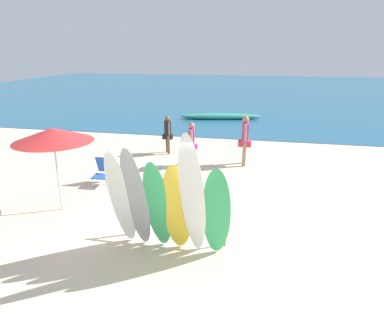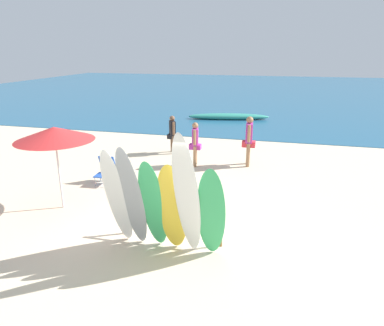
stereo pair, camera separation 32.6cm
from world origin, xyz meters
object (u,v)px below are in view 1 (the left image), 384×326
at_px(surfboard_rack, 174,219).
at_px(beach_umbrella, 53,135).
at_px(distant_boat, 221,116).
at_px(surfboard_green_5, 216,213).
at_px(surfboard_white_0, 121,199).
at_px(surfboard_green_2, 158,206).
at_px(beach_chair_red, 103,170).
at_px(surfboard_yellow_3, 177,209).
at_px(beachgoer_strolling, 245,137).
at_px(surfboard_grey_1, 136,199).
at_px(surfboard_white_4, 193,198).
at_px(beachgoer_photographing, 168,132).
at_px(beachgoer_near_rack, 192,141).

height_order(surfboard_rack, beach_umbrella, beach_umbrella).
bearing_deg(distant_boat, surfboard_green_5, -82.90).
bearing_deg(surfboard_white_0, surfboard_rack, 34.23).
relative_size(surfboard_rack, beach_umbrella, 1.07).
relative_size(surfboard_green_2, beach_chair_red, 2.57).
relative_size(surfboard_yellow_3, beach_umbrella, 0.97).
bearing_deg(beachgoer_strolling, surfboard_rack, 165.18).
bearing_deg(surfboard_white_0, surfboard_green_5, 3.30).
bearing_deg(surfboard_white_0, surfboard_grey_1, -1.95).
height_order(surfboard_green_5, beach_chair_red, surfboard_green_5).
xyz_separation_m(surfboard_white_4, beach_umbrella, (-3.77, 1.59, 0.62)).
distance_m(surfboard_rack, beachgoer_photographing, 6.73).
height_order(surfboard_yellow_3, beach_umbrella, beach_umbrella).
relative_size(surfboard_white_4, surfboard_green_5, 1.36).
bearing_deg(beach_umbrella, surfboard_rack, -15.21).
height_order(beachgoer_strolling, beachgoer_photographing, beachgoer_strolling).
xyz_separation_m(surfboard_white_0, surfboard_green_2, (0.76, 0.01, -0.08)).
xyz_separation_m(surfboard_green_5, beachgoer_strolling, (0.12, 6.14, -0.00)).
xyz_separation_m(surfboard_white_4, beachgoer_near_rack, (-1.25, 5.81, -0.46)).
relative_size(surfboard_green_2, beach_umbrella, 0.99).
relative_size(beachgoer_photographing, beach_chair_red, 1.79).
height_order(surfboard_green_2, beach_chair_red, surfboard_green_2).
bearing_deg(surfboard_grey_1, surfboard_yellow_3, 7.60).
relative_size(surfboard_white_0, distant_boat, 0.49).
bearing_deg(beachgoer_strolling, surfboard_white_0, 157.97).
height_order(surfboard_green_5, beachgoer_photographing, surfboard_green_5).
bearing_deg(surfboard_grey_1, beachgoer_photographing, 104.91).
bearing_deg(beach_umbrella, distant_boat, 79.49).
bearing_deg(beach_umbrella, beachgoer_strolling, 47.43).
height_order(surfboard_white_0, surfboard_green_2, surfboard_white_0).
height_order(surfboard_white_0, beachgoer_near_rack, surfboard_white_0).
height_order(surfboard_white_0, beach_chair_red, surfboard_white_0).
xyz_separation_m(surfboard_rack, beach_umbrella, (-3.21, 0.87, 1.47)).
height_order(beachgoer_strolling, beachgoer_near_rack, beachgoer_strolling).
bearing_deg(beachgoer_near_rack, surfboard_green_2, -4.43).
bearing_deg(beachgoer_strolling, surfboard_grey_1, 160.91).
distance_m(surfboard_green_5, beach_umbrella, 4.54).
bearing_deg(surfboard_grey_1, beach_chair_red, 128.98).
relative_size(surfboard_grey_1, beach_umbrella, 1.12).
bearing_deg(beach_chair_red, surfboard_green_5, -43.79).
distance_m(surfboard_green_2, surfboard_green_5, 1.16).
relative_size(surfboard_rack, surfboard_grey_1, 0.96).
height_order(surfboard_rack, beachgoer_near_rack, beachgoer_near_rack).
xyz_separation_m(surfboard_grey_1, beach_chair_red, (-2.35, 3.38, -0.72)).
height_order(surfboard_yellow_3, beachgoer_strolling, surfboard_yellow_3).
xyz_separation_m(surfboard_green_5, beachgoer_near_rack, (-1.68, 5.66, -0.12)).
xyz_separation_m(surfboard_rack, beach_chair_red, (-2.95, 2.80, -0.06)).
distance_m(surfboard_grey_1, surfboard_green_5, 1.59).
relative_size(surfboard_grey_1, beachgoer_strolling, 1.37).
xyz_separation_m(beachgoer_strolling, beachgoer_near_rack, (-1.80, -0.48, -0.11)).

